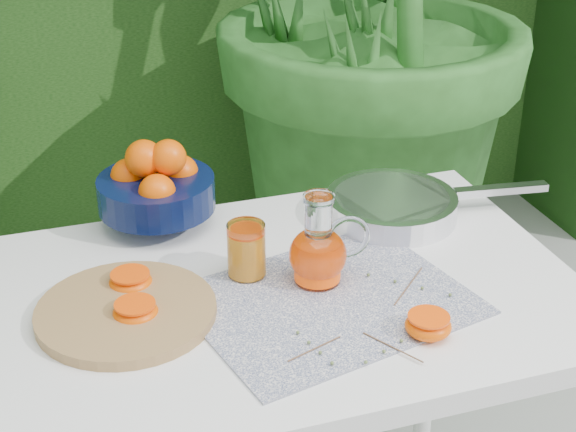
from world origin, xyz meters
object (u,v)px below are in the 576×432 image
object	(u,v)px
white_table	(291,326)
juice_pitcher	(319,252)
cutting_board	(126,312)
fruit_bowl	(156,186)
saute_pan	(393,205)

from	to	relation	value
white_table	juice_pitcher	xyz separation A→B (m)	(0.05, 0.00, 0.14)
cutting_board	fruit_bowl	bearing A→B (deg)	69.93
fruit_bowl	juice_pitcher	xyz separation A→B (m)	(0.23, -0.31, -0.02)
white_table	saute_pan	size ratio (longest dim) A/B	2.11
white_table	fruit_bowl	size ratio (longest dim) A/B	3.92
cutting_board	white_table	bearing A→B (deg)	0.36
cutting_board	saute_pan	size ratio (longest dim) A/B	0.63
white_table	cutting_board	distance (m)	0.30
juice_pitcher	saute_pan	xyz separation A→B (m)	(0.23, 0.19, -0.03)
white_table	fruit_bowl	bearing A→B (deg)	119.77
white_table	fruit_bowl	xyz separation A→B (m)	(-0.18, 0.31, 0.16)
fruit_bowl	juice_pitcher	world-z (taller)	fruit_bowl
saute_pan	juice_pitcher	bearing A→B (deg)	-140.54
fruit_bowl	saute_pan	xyz separation A→B (m)	(0.45, -0.12, -0.06)
cutting_board	juice_pitcher	bearing A→B (deg)	0.33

